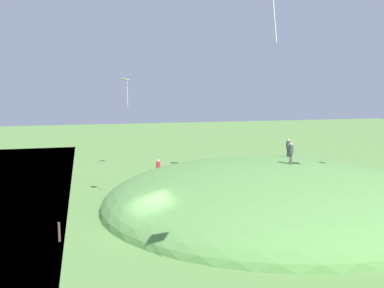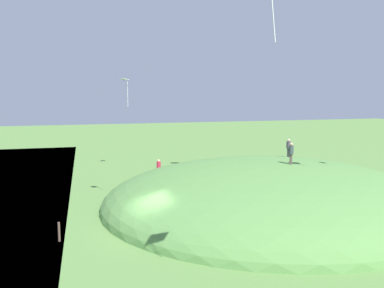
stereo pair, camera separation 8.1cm
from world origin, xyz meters
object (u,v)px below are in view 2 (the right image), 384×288
(person_watching_kites, at_px, (289,146))
(mooring_post, at_px, (59,232))
(person_on_hilltop, at_px, (291,151))
(kite_4, at_px, (125,83))
(person_near_shore, at_px, (159,166))

(person_watching_kites, xyz_separation_m, mooring_post, (-18.67, -8.19, -3.29))
(person_on_hilltop, bearing_deg, kite_4, -150.91)
(person_near_shore, xyz_separation_m, kite_4, (-4.12, -9.96, 8.08))
(mooring_post, bearing_deg, kite_4, 53.91)
(person_near_shore, bearing_deg, mooring_post, -46.84)
(person_near_shore, distance_m, kite_4, 13.47)
(person_on_hilltop, relative_size, person_watching_kites, 1.04)
(person_on_hilltop, height_order, person_watching_kites, person_on_hilltop)
(person_watching_kites, relative_size, mooring_post, 1.37)
(person_on_hilltop, xyz_separation_m, mooring_post, (-16.44, -3.52, -3.61))
(person_on_hilltop, height_order, kite_4, kite_4)
(person_on_hilltop, relative_size, kite_4, 0.80)
(person_on_hilltop, bearing_deg, mooring_post, -125.98)
(person_on_hilltop, xyz_separation_m, person_near_shore, (-7.78, 12.67, -3.08))
(person_near_shore, relative_size, mooring_post, 1.54)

